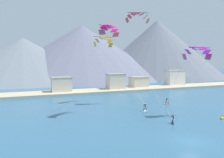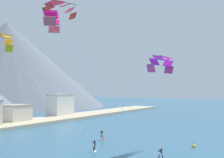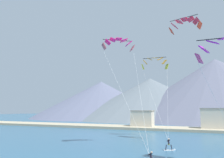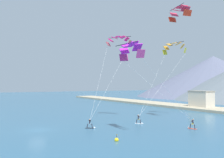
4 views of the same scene
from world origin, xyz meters
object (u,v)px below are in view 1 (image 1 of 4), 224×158
(kitesurfer_mid_center, at_px, (173,120))
(parafoil_kite_near_trail, at_px, (104,41))
(kitesurfer_near_lead, at_px, (166,102))
(parafoil_kite_mid_center, at_px, (110,30))
(parafoil_kite_distant_high_outer, at_px, (137,16))
(kitesurfer_near_trail, at_px, (146,108))
(parafoil_kite_near_lead, at_px, (197,52))
(race_marker_buoy, at_px, (222,118))

(kitesurfer_mid_center, height_order, parafoil_kite_near_trail, parafoil_kite_near_trail)
(kitesurfer_near_lead, distance_m, parafoil_kite_mid_center, 23.75)
(parafoil_kite_near_trail, distance_m, parafoil_kite_distant_high_outer, 10.54)
(kitesurfer_near_trail, xyz_separation_m, parafoil_kite_near_lead, (7.20, -7.07, 12.06))
(kitesurfer_near_trail, xyz_separation_m, parafoil_kite_mid_center, (-8.13, 0.59, 16.45))
(race_marker_buoy, bearing_deg, parafoil_kite_mid_center, 146.64)
(kitesurfer_mid_center, xyz_separation_m, parafoil_kite_mid_center, (-7.73, 10.47, 16.52))
(kitesurfer_near_trail, distance_m, parafoil_kite_mid_center, 18.36)
(kitesurfer_mid_center, distance_m, parafoil_kite_near_trail, 28.52)
(kitesurfer_mid_center, relative_size, parafoil_kite_near_lead, 0.14)
(race_marker_buoy, bearing_deg, kitesurfer_mid_center, 172.68)
(parafoil_kite_near_trail, bearing_deg, parafoil_kite_near_lead, -60.26)
(kitesurfer_near_lead, distance_m, parafoil_kite_distant_high_outer, 22.57)
(parafoil_kite_near_lead, xyz_separation_m, parafoil_kite_distant_high_outer, (-4.92, 15.34, 9.22))
(kitesurfer_near_trail, height_order, parafoil_kite_near_trail, parafoil_kite_near_trail)
(parafoil_kite_mid_center, bearing_deg, kitesurfer_near_trail, -4.16)
(kitesurfer_mid_center, bearing_deg, kitesurfer_near_trail, 87.63)
(kitesurfer_near_lead, height_order, race_marker_buoy, kitesurfer_near_lead)
(parafoil_kite_mid_center, bearing_deg, kitesurfer_near_lead, 12.65)
(kitesurfer_near_lead, relative_size, kitesurfer_near_trail, 0.99)
(kitesurfer_mid_center, height_order, parafoil_kite_mid_center, parafoil_kite_mid_center)
(kitesurfer_near_trail, relative_size, race_marker_buoy, 1.77)
(kitesurfer_mid_center, xyz_separation_m, parafoil_kite_distant_high_outer, (2.69, 18.15, 21.36))
(kitesurfer_near_lead, distance_m, kitesurfer_near_trail, 9.57)
(kitesurfer_near_trail, height_order, parafoil_kite_near_lead, parafoil_kite_near_lead)
(parafoil_kite_near_trail, height_order, parafoil_kite_mid_center, parafoil_kite_mid_center)
(kitesurfer_near_lead, bearing_deg, parafoil_kite_near_lead, -96.67)
(parafoil_kite_near_lead, height_order, parafoil_kite_mid_center, parafoil_kite_mid_center)
(parafoil_kite_near_lead, height_order, race_marker_buoy, parafoil_kite_near_lead)
(kitesurfer_mid_center, height_order, parafoil_kite_near_lead, parafoil_kite_near_lead)
(kitesurfer_near_trail, height_order, parafoil_kite_mid_center, parafoil_kite_mid_center)
(kitesurfer_near_trail, bearing_deg, parafoil_kite_near_lead, -44.48)
(kitesurfer_mid_center, bearing_deg, parafoil_kite_near_lead, 20.23)
(kitesurfer_near_lead, relative_size, parafoil_kite_mid_center, 0.11)
(kitesurfer_mid_center, xyz_separation_m, race_marker_buoy, (10.15, -1.30, -0.32))
(parafoil_kite_near_trail, bearing_deg, parafoil_kite_mid_center, -104.92)
(kitesurfer_mid_center, bearing_deg, parafoil_kite_near_trail, 100.21)
(parafoil_kite_mid_center, xyz_separation_m, parafoil_kite_distant_high_outer, (10.42, 7.68, 4.83))
(parafoil_kite_mid_center, bearing_deg, race_marker_buoy, -33.36)
(parafoil_kite_mid_center, height_order, parafoil_kite_distant_high_outer, parafoil_kite_distant_high_outer)
(kitesurfer_mid_center, bearing_deg, race_marker_buoy, -7.32)
(parafoil_kite_near_trail, bearing_deg, kitesurfer_mid_center, -79.79)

